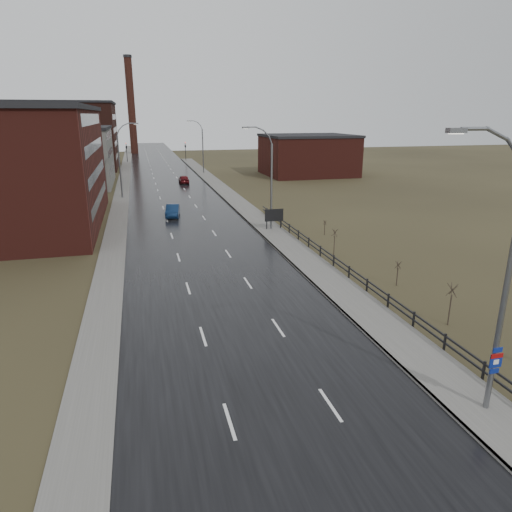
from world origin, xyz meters
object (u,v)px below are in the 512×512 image
billboard (274,216)px  car_near (173,211)px  car_far (184,179)px  streetlight_main (501,283)px

billboard → car_near: billboard is taller
car_near → car_far: 29.87m
streetlight_main → car_far: bearing=94.3°
billboard → car_near: size_ratio=0.53×
streetlight_main → car_far: streetlight_main is taller
billboard → car_far: 39.96m
billboard → car_far: billboard is taller
car_near → billboard: bearing=-35.5°
streetlight_main → billboard: streetlight_main is taller
streetlight_main → billboard: size_ratio=4.96×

